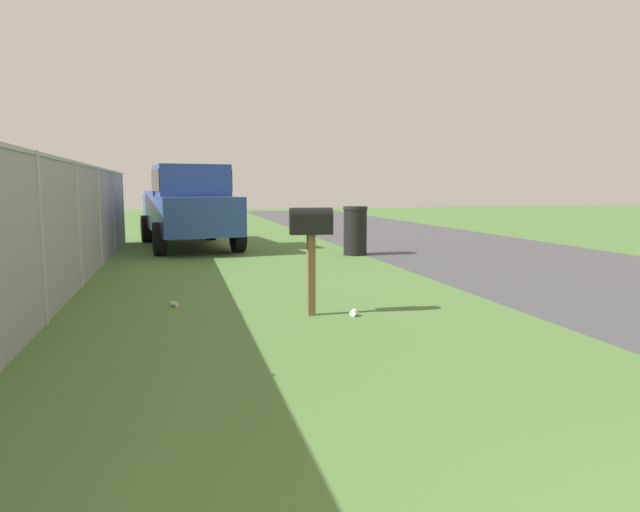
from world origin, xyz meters
The scene contains 6 objects.
mailbox centered at (6.53, 0.69, 1.05)m, with size 0.26×0.53×1.31m.
pickup_truck centered at (14.76, 1.96, 1.10)m, with size 5.28×2.63×2.09m.
trash_bin centered at (12.15, -1.70, 0.56)m, with size 0.56×0.56×1.12m.
fence_section centered at (8.04, 3.72, 1.04)m, with size 16.83×0.07×1.95m.
litter_can_midfield_a centered at (7.44, 2.30, 0.03)m, with size 0.07×0.07×0.12m, color silver.
litter_cup_midfield_b centered at (6.36, 0.20, 0.04)m, with size 0.08×0.08×0.10m, color white.
Camera 1 is at (0.13, 2.22, 1.55)m, focal length 30.98 mm.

